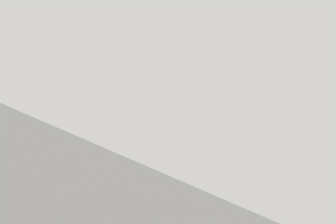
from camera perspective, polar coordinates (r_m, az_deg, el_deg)
name	(u,v)px	position (r m, az deg, el deg)	size (l,w,h in m)	color
ground_plane	(246,142)	(13.81, 9.54, -3.61)	(60.00, 60.00, 0.00)	black
kerb_strip	(152,207)	(10.84, -2.02, -11.52)	(24.00, 3.20, 0.04)	gray
moving_hatchback	(282,124)	(12.65, 13.77, -1.48)	(4.22, 2.72, 2.06)	orange
fire_hydrant	(88,118)	(14.40, -9.79, -0.68)	(0.42, 0.31, 0.80)	red
pedestrian	(61,98)	(14.56, -12.90, 1.72)	(0.36, 0.53, 1.62)	silver
metal_railing	(125,224)	(9.21, -5.25, -13.39)	(10.45, 0.04, 1.05)	#B7BABF
sign_post	(69,106)	(12.26, -11.97, 0.69)	(0.07, 0.44, 2.40)	#4C4C51
puddle_patch	(256,145)	(13.68, 10.64, -3.96)	(2.94, 2.94, 0.01)	black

